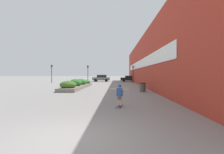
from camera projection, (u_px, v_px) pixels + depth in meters
ground_plane at (69, 138)px, 5.01m from camera, size 300.00×300.00×0.00m
building_wall_right at (143, 62)px, 27.18m from camera, size 0.67×49.03×7.40m
planter_box at (78, 85)px, 22.99m from camera, size 1.96×12.17×1.23m
skateboard at (120, 106)px, 9.63m from camera, size 0.45×0.69×0.09m
skateboarder at (120, 93)px, 9.62m from camera, size 1.02×0.53×1.18m
trash_bin at (143, 87)px, 17.92m from camera, size 0.65×0.65×0.93m
car_leftmost at (161, 78)px, 41.80m from camera, size 3.99×1.98×1.50m
car_center_left at (101, 78)px, 42.30m from camera, size 4.12×1.98×1.64m
car_center_right at (129, 78)px, 42.35m from camera, size 4.18×1.95×1.44m
traffic_light_left at (88, 71)px, 35.36m from camera, size 0.28×0.30×3.57m
traffic_light_right at (133, 71)px, 35.45m from camera, size 0.28×0.30×3.54m
traffic_light_far_left at (52, 71)px, 35.62m from camera, size 0.28×0.30×3.70m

